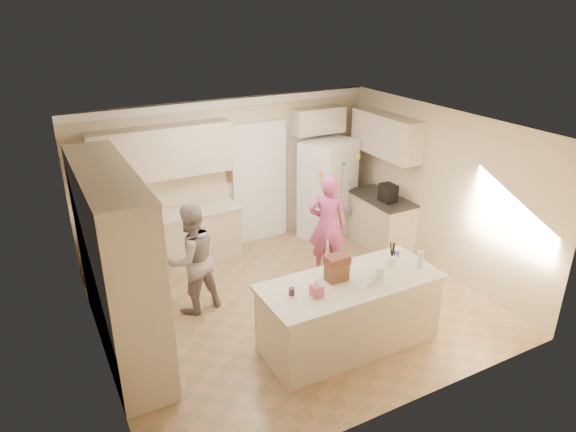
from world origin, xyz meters
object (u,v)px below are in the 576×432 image
utensil_crock (391,261)px  dollhouse_body (337,272)px  refrigerator (328,189)px  island_base (349,314)px  coffee_maker (388,193)px  teen_boy (192,259)px  teen_girl (327,225)px  tissue_box (317,290)px

utensil_crock → dollhouse_body: (-0.80, 0.05, 0.04)m
refrigerator → island_base: refrigerator is taller
coffee_maker → island_base: coffee_maker is taller
island_base → teen_boy: teen_boy is taller
dollhouse_body → teen_boy: (-1.32, 1.58, -0.24)m
teen_boy → coffee_maker: bearing=171.5°
coffee_maker → teen_boy: (-3.52, -0.22, -0.27)m
coffee_maker → dollhouse_body: 2.84m
utensil_crock → teen_boy: (-2.12, 1.63, -0.20)m
dollhouse_body → coffee_maker: bearing=39.3°
refrigerator → dollhouse_body: bearing=-141.6°
refrigerator → teen_girl: bearing=-143.4°
dollhouse_body → teen_girl: 1.88m
tissue_box → dollhouse_body: bearing=26.6°
island_base → teen_girl: bearing=66.5°
tissue_box → teen_boy: 2.02m
utensil_crock → refrigerator: bearing=73.6°
tissue_box → teen_girl: (1.30, 1.84, -0.18)m
tissue_box → teen_boy: (-0.92, 1.78, -0.20)m
dollhouse_body → refrigerator: bearing=59.7°
island_base → tissue_box: 0.79m
utensil_crock → teen_girl: (0.10, 1.69, -0.19)m
tissue_box → teen_girl: bearing=54.6°
utensil_crock → teen_girl: teen_girl is taller
dollhouse_body → teen_boy: bearing=129.9°
island_base → utensil_crock: (0.65, 0.05, 0.56)m
refrigerator → coffee_maker: size_ratio=6.00×
refrigerator → island_base: bearing=-138.4°
refrigerator → island_base: size_ratio=0.82×
refrigerator → utensil_crock: (-0.84, -2.87, 0.10)m
teen_girl → coffee_maker: bearing=-143.8°
island_base → teen_girl: size_ratio=1.35×
island_base → teen_girl: (0.75, 1.74, 0.37)m
coffee_maker → tissue_box: coffee_maker is taller
coffee_maker → tissue_box: bearing=-142.4°
tissue_box → island_base: bearing=10.3°
coffee_maker → tissue_box: 3.28m
utensil_crock → dollhouse_body: dollhouse_body is taller
tissue_box → coffee_maker: bearing=37.6°
coffee_maker → utensil_crock: bearing=-127.1°
dollhouse_body → teen_boy: size_ratio=0.16×
teen_girl → teen_boy: bearing=30.4°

